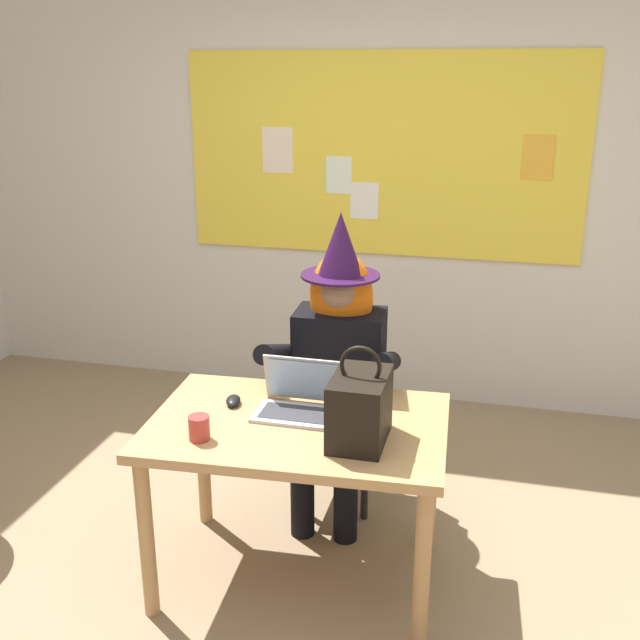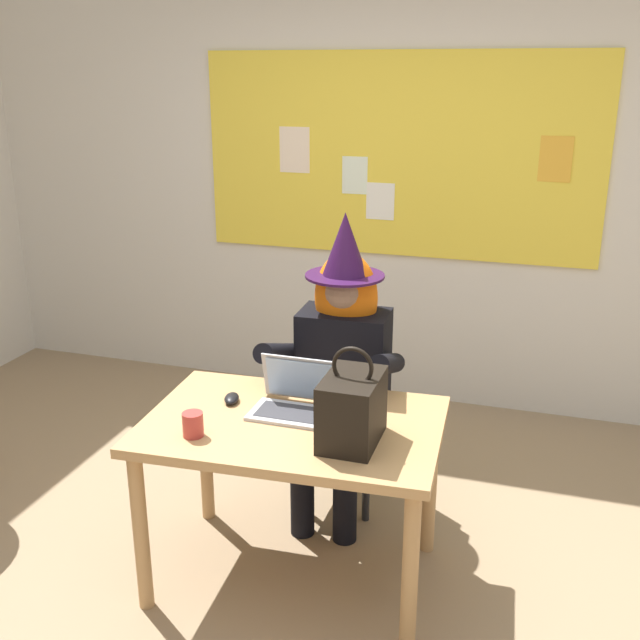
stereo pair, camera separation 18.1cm
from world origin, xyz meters
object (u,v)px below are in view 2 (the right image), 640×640
(desk_main, at_px, (293,443))
(coffee_mug, at_px, (193,424))
(chair_at_desk, at_px, (347,398))
(laptop, at_px, (296,400))
(computer_mouse, at_px, (232,398))
(person_costumed, at_px, (341,352))
(handbag, at_px, (352,409))

(desk_main, relative_size, coffee_mug, 12.76)
(chair_at_desk, height_order, laptop, laptop)
(desk_main, bearing_deg, coffee_mug, -143.83)
(computer_mouse, bearing_deg, person_costumed, 43.04)
(desk_main, relative_size, laptop, 3.58)
(laptop, bearing_deg, desk_main, -79.38)
(desk_main, height_order, chair_at_desk, chair_at_desk)
(chair_at_desk, distance_m, person_costumed, 0.31)
(desk_main, height_order, laptop, laptop)
(handbag, bearing_deg, laptop, 147.29)
(chair_at_desk, relative_size, handbag, 2.38)
(desk_main, relative_size, person_costumed, 0.84)
(desk_main, xyz_separation_m, coffee_mug, (-0.32, -0.23, 0.15))
(person_costumed, distance_m, laptop, 0.54)
(chair_at_desk, height_order, computer_mouse, chair_at_desk)
(handbag, bearing_deg, person_costumed, 109.10)
(chair_at_desk, height_order, person_costumed, person_costumed)
(person_costumed, bearing_deg, desk_main, -4.21)
(handbag, bearing_deg, coffee_mug, -166.49)
(person_costumed, bearing_deg, coffee_mug, -23.89)
(laptop, bearing_deg, handbag, -32.54)
(person_costumed, relative_size, handbag, 3.81)
(person_costumed, height_order, handbag, person_costumed)
(laptop, xyz_separation_m, handbag, (0.28, -0.18, 0.09))
(laptop, bearing_deg, computer_mouse, -179.49)
(chair_at_desk, xyz_separation_m, coffee_mug, (-0.33, -0.98, 0.27))
(handbag, bearing_deg, desk_main, 161.05)
(laptop, bearing_deg, chair_at_desk, 87.30)
(person_costumed, distance_m, handbag, 0.76)
(desk_main, distance_m, chair_at_desk, 0.76)
(laptop, relative_size, computer_mouse, 3.26)
(computer_mouse, bearing_deg, desk_main, -32.54)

